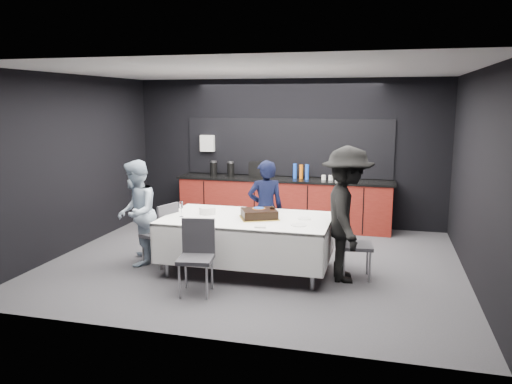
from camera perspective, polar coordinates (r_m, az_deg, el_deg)
ground at (r=7.56m, az=-0.19°, el=-7.98°), size 6.00×6.00×0.00m
room_shell at (r=7.20m, az=-0.20°, el=6.21°), size 6.04×5.04×2.82m
kitchenette at (r=9.52m, az=3.10°, el=-0.78°), size 4.10×0.64×2.05m
party_table at (r=7.01m, az=-1.03°, el=-4.00°), size 2.32×1.32×0.78m
cake_assembly at (r=6.90m, az=0.37°, el=-2.51°), size 0.63×0.58×0.16m
plate_stack at (r=7.20m, az=-5.58°, el=-2.11°), size 0.24×0.24×0.10m
loose_plate_near at (r=6.77m, az=-5.47°, el=-3.33°), size 0.22×0.22×0.01m
loose_plate_right_a at (r=6.92m, az=5.52°, el=-3.03°), size 0.19×0.19×0.01m
loose_plate_right_b at (r=6.55m, az=4.90°, el=-3.77°), size 0.21×0.21×0.01m
loose_plate_far at (r=7.31m, az=-0.79°, el=-2.25°), size 0.19×0.19×0.01m
fork_pile at (r=6.41m, az=0.50°, el=-3.99°), size 0.16×0.11×0.02m
champagne_flute at (r=7.05m, az=-8.55°, el=-1.56°), size 0.06×0.06×0.22m
chair_left at (r=7.39m, az=-10.59°, el=-4.27°), size 0.53×0.53×0.92m
chair_right at (r=6.89m, az=10.77°, el=-5.35°), size 0.47×0.47×0.92m
chair_near at (r=6.32m, az=-6.77°, el=-6.68°), size 0.48×0.48×0.92m
person_center at (r=7.62m, az=1.10°, el=-1.97°), size 0.65×0.55×1.51m
person_left at (r=7.50m, az=-13.52°, el=-2.32°), size 0.80×0.90×1.54m
person_right at (r=6.71m, az=10.32°, el=-2.52°), size 0.85×1.26×1.81m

